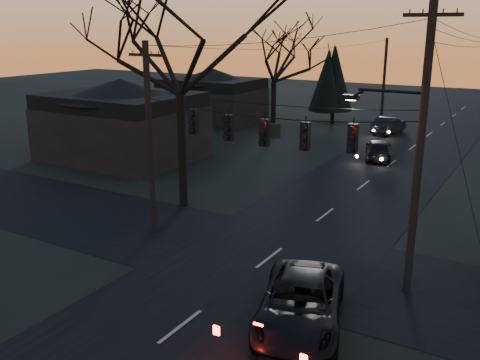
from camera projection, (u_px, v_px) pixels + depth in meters
The scene contains 14 objects.
main_road at pixel (352, 194), 29.95m from camera, with size 8.00×120.00×0.02m, color black.
cross_road at pixel (269, 258), 21.69m from camera, with size 60.00×7.00×0.02m, color black.
utility_pole_right at pixel (406, 291), 19.00m from camera, with size 5.00×0.30×10.00m, color black, non-canonical shape.
utility_pole_left at pixel (154, 230), 24.63m from camera, with size 1.80×0.30×8.50m, color black, non-canonical shape.
utility_pole_far_l at pixel (381, 119), 54.39m from camera, with size 0.30×0.30×8.00m, color black, non-canonical shape.
span_signal_assembly at pixel (266, 131), 20.36m from camera, with size 11.50×0.44×1.61m.
bare_tree_left at pixel (179, 48), 25.78m from camera, with size 9.51×9.51×11.54m.
bare_tree_dist at pixel (274, 59), 43.69m from camera, with size 7.82×7.82×9.29m.
evergreen_dist at pixel (334, 83), 50.97m from camera, with size 3.80×3.80×6.49m.
house_left_near at pixel (122, 119), 37.52m from camera, with size 10.00×8.00×5.60m.
house_left_far at pixel (212, 95), 52.27m from camera, with size 9.00×7.00×5.20m.
suv_near at pixel (301, 304), 16.58m from camera, with size 2.52×5.46×1.52m, color black.
sedan_oncoming_a at pixel (378, 149), 37.58m from camera, with size 1.72×4.28×1.46m, color black.
sedan_oncoming_b at pixel (389, 125), 46.65m from camera, with size 1.55×4.44×1.46m, color black.
Camera 1 is at (9.16, -7.78, 9.06)m, focal length 40.00 mm.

